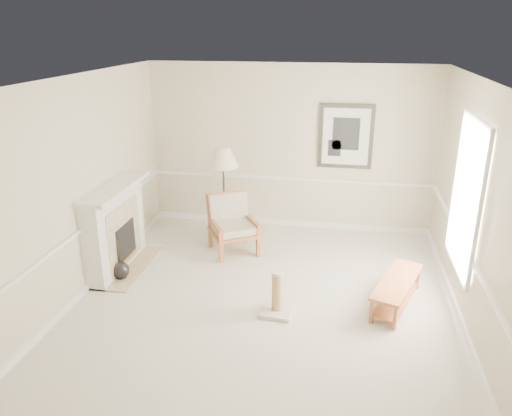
% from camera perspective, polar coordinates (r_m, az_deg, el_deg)
% --- Properties ---
extents(ground, '(5.50, 5.50, 0.00)m').
position_cam_1_polar(ground, '(6.81, 0.97, -10.56)').
color(ground, silver).
rests_on(ground, ground).
extents(room, '(5.04, 5.54, 2.92)m').
position_cam_1_polar(room, '(6.12, 2.47, 4.87)').
color(room, beige).
rests_on(room, ground).
extents(fireplace, '(0.64, 1.64, 1.31)m').
position_cam_1_polar(fireplace, '(7.71, -15.73, -2.23)').
color(fireplace, white).
rests_on(fireplace, ground).
extents(floor_vase, '(0.25, 0.25, 0.74)m').
position_cam_1_polar(floor_vase, '(7.54, -15.20, -6.93)').
color(floor_vase, black).
rests_on(floor_vase, ground).
extents(armchair, '(0.98, 0.99, 0.92)m').
position_cam_1_polar(armchair, '(8.09, -2.81, -1.48)').
color(armchair, brown).
rests_on(armchair, ground).
extents(floor_lamp, '(0.57, 0.57, 1.63)m').
position_cam_1_polar(floor_lamp, '(8.14, -3.78, 5.53)').
color(floor_lamp, black).
rests_on(floor_lamp, ground).
extents(bench, '(0.79, 1.32, 0.36)m').
position_cam_1_polar(bench, '(6.86, 15.78, -8.82)').
color(bench, brown).
rests_on(bench, ground).
extents(scratching_post, '(0.45, 0.45, 0.59)m').
position_cam_1_polar(scratching_post, '(6.48, 2.40, -10.44)').
color(scratching_post, beige).
rests_on(scratching_post, ground).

